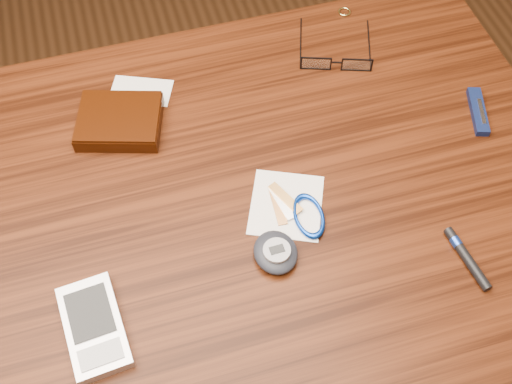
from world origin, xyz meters
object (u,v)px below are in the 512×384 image
(pedometer, at_px, (276,252))
(notepad_keys, at_px, (298,210))
(pda_phone, at_px, (94,327))
(wallet_and_card, at_px, (120,120))
(eyeglasses, at_px, (336,62))
(desk, at_px, (216,257))
(pocket_knife, at_px, (478,111))

(pedometer, relative_size, notepad_keys, 0.48)
(pedometer, bearing_deg, pda_phone, -171.78)
(wallet_and_card, relative_size, notepad_keys, 1.25)
(pda_phone, bearing_deg, pedometer, 8.22)
(eyeglasses, relative_size, pda_phone, 1.14)
(desk, relative_size, wallet_and_card, 6.22)
(eyeglasses, xyz_separation_m, notepad_keys, (-0.14, -0.23, -0.01))
(wallet_and_card, bearing_deg, eyeglasses, 4.25)
(desk, height_order, wallet_and_card, wallet_and_card)
(pda_phone, bearing_deg, wallet_and_card, 74.84)
(notepad_keys, relative_size, pocket_knife, 1.52)
(pocket_knife, bearing_deg, wallet_and_card, 166.35)
(pda_phone, height_order, notepad_keys, pda_phone)
(eyeglasses, relative_size, notepad_keys, 1.08)
(pedometer, bearing_deg, pocket_knife, 21.99)
(desk, bearing_deg, pda_phone, -147.08)
(pda_phone, relative_size, notepad_keys, 0.95)
(eyeglasses, xyz_separation_m, pedometer, (-0.18, -0.28, 0.00))
(desk, relative_size, notepad_keys, 7.75)
(wallet_and_card, height_order, notepad_keys, wallet_and_card)
(eyeglasses, distance_m, notepad_keys, 0.27)
(pocket_knife, bearing_deg, pedometer, -158.01)
(pda_phone, xyz_separation_m, notepad_keys, (0.27, 0.09, -0.00))
(wallet_and_card, xyz_separation_m, pda_phone, (-0.08, -0.29, -0.00))
(wallet_and_card, relative_size, pedometer, 2.58)
(pedometer, height_order, notepad_keys, pedometer)
(pedometer, bearing_deg, desk, 130.73)
(wallet_and_card, distance_m, pedometer, 0.30)
(desk, distance_m, wallet_and_card, 0.23)
(pda_phone, xyz_separation_m, pedometer, (0.23, 0.03, 0.00))
(desk, bearing_deg, pocket_knife, 9.20)
(desk, xyz_separation_m, pedometer, (0.06, -0.07, 0.11))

